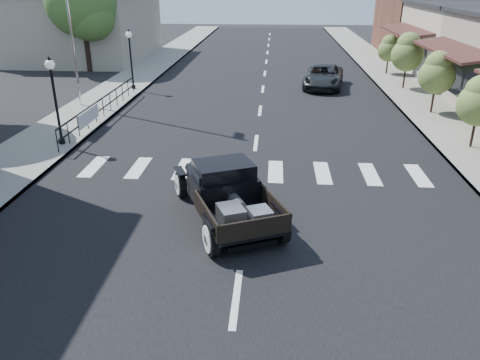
{
  "coord_description": "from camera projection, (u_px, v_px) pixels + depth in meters",
  "views": [
    {
      "loc": [
        0.66,
        -10.91,
        6.13
      ],
      "look_at": [
        -0.2,
        0.92,
        1.0
      ],
      "focal_mm": 35.0,
      "sensor_mm": 36.0,
      "label": 1
    }
  ],
  "objects": [
    {
      "name": "far_building_right",
      "position": [
        453.0,
        12.0,
        39.34
      ],
      "size": [
        11.0,
        10.0,
        7.0
      ],
      "primitive_type": "cube",
      "color": "brown",
      "rests_on": "ground"
    },
    {
      "name": "small_tree_e",
      "position": [
        388.0,
        55.0,
        31.49
      ],
      "size": [
        1.47,
        1.47,
        2.45
      ],
      "primitive_type": null,
      "color": "#596D31",
      "rests_on": "sidewalk_right"
    },
    {
      "name": "railing",
      "position": [
        103.0,
        106.0,
        21.85
      ],
      "size": [
        0.08,
        10.0,
        1.0
      ],
      "primitive_type": null,
      "color": "black",
      "rests_on": "sidewalk_left"
    },
    {
      "name": "sidewalk_right",
      "position": [
        417.0,
        98.0,
        25.6
      ],
      "size": [
        3.0,
        80.0,
        0.15
      ],
      "primitive_type": "cube",
      "color": "gray",
      "rests_on": "ground"
    },
    {
      "name": "second_car",
      "position": [
        324.0,
        77.0,
        28.24
      ],
      "size": [
        2.93,
        5.02,
        1.31
      ],
      "primitive_type": "imported",
      "rotation": [
        0.0,
        0.0,
        -0.17
      ],
      "color": "black",
      "rests_on": "ground"
    },
    {
      "name": "lamp_post_b",
      "position": [
        56.0,
        101.0,
        17.74
      ],
      "size": [
        0.36,
        0.36,
        3.36
      ],
      "primitive_type": null,
      "color": "black",
      "rests_on": "sidewalk_left"
    },
    {
      "name": "big_tree_far",
      "position": [
        84.0,
        19.0,
        32.02
      ],
      "size": [
        4.86,
        4.86,
        7.14
      ],
      "primitive_type": null,
      "color": "#3D6029",
      "rests_on": "ground"
    },
    {
      "name": "road",
      "position": [
        262.0,
        97.0,
        26.2
      ],
      "size": [
        14.0,
        80.0,
        0.02
      ],
      "primitive_type": "cube",
      "color": "black",
      "rests_on": "ground"
    },
    {
      "name": "sidewalk_left",
      "position": [
        113.0,
        93.0,
        26.74
      ],
      "size": [
        3.0,
        80.0,
        0.15
      ],
      "primitive_type": "cube",
      "color": "gray",
      "rests_on": "ground"
    },
    {
      "name": "small_tree_b",
      "position": [
        477.0,
        113.0,
        17.54
      ],
      "size": [
        1.59,
        1.59,
        2.65
      ],
      "primitive_type": null,
      "color": "#596D31",
      "rests_on": "sidewalk_right"
    },
    {
      "name": "road_markings",
      "position": [
        259.0,
        122.0,
        21.62
      ],
      "size": [
        12.0,
        60.0,
        0.06
      ],
      "primitive_type": null,
      "color": "silver",
      "rests_on": "ground"
    },
    {
      "name": "ground",
      "position": [
        245.0,
        228.0,
        12.47
      ],
      "size": [
        120.0,
        120.0,
        0.0
      ],
      "primitive_type": "plane",
      "color": "black",
      "rests_on": "ground"
    },
    {
      "name": "hotrod_pickup",
      "position": [
        226.0,
        192.0,
        12.64
      ],
      "size": [
        3.89,
        5.18,
        1.63
      ],
      "primitive_type": null,
      "rotation": [
        0.0,
        0.0,
        0.41
      ],
      "color": "black",
      "rests_on": "ground"
    },
    {
      "name": "banner",
      "position": [
        89.0,
        122.0,
        20.09
      ],
      "size": [
        0.04,
        2.2,
        0.6
      ],
      "primitive_type": null,
      "color": "silver",
      "rests_on": "sidewalk_left"
    },
    {
      "name": "small_tree_c",
      "position": [
        435.0,
        83.0,
        22.14
      ],
      "size": [
        1.68,
        1.68,
        2.81
      ],
      "primitive_type": null,
      "color": "#596D31",
      "rests_on": "sidewalk_right"
    },
    {
      "name": "lamp_post_c",
      "position": [
        131.0,
        59.0,
        26.89
      ],
      "size": [
        0.36,
        0.36,
        3.36
      ],
      "primitive_type": null,
      "color": "black",
      "rests_on": "sidewalk_left"
    },
    {
      "name": "low_building_left",
      "position": [
        83.0,
        27.0,
        38.11
      ],
      "size": [
        10.0,
        12.0,
        5.0
      ],
      "primitive_type": "cube",
      "color": "#A79F8C",
      "rests_on": "ground"
    },
    {
      "name": "small_tree_d",
      "position": [
        406.0,
        62.0,
        27.12
      ],
      "size": [
        1.84,
        1.84,
        3.07
      ],
      "primitive_type": null,
      "color": "#596D31",
      "rests_on": "sidewalk_right"
    }
  ]
}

